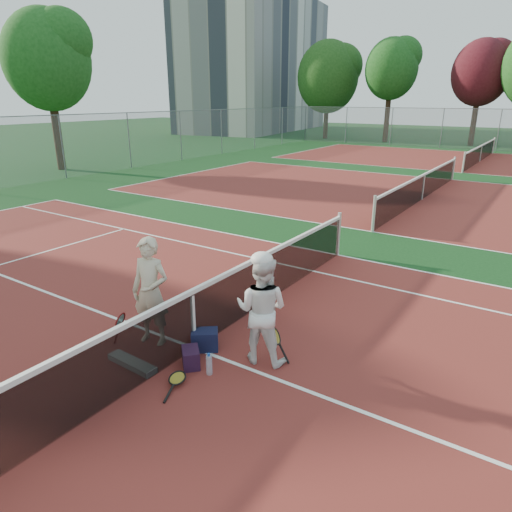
# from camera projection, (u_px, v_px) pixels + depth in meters

# --- Properties ---
(ground) EXTENTS (130.00, 130.00, 0.00)m
(ground) POSITION_uv_depth(u_px,v_px,m) (195.00, 349.00, 7.25)
(ground) COLOR #0E3513
(ground) RESTS_ON ground
(court_main) EXTENTS (23.77, 10.97, 0.01)m
(court_main) POSITION_uv_depth(u_px,v_px,m) (195.00, 348.00, 7.25)
(court_main) COLOR maroon
(court_main) RESTS_ON ground
(court_far_a) EXTENTS (23.77, 10.97, 0.01)m
(court_far_a) POSITION_uv_depth(u_px,v_px,m) (422.00, 199.00, 17.86)
(court_far_a) COLOR maroon
(court_far_a) RESTS_ON ground
(court_far_b) EXTENTS (23.77, 10.97, 0.01)m
(court_far_b) POSITION_uv_depth(u_px,v_px,m) (479.00, 161.00, 28.48)
(court_far_b) COLOR maroon
(court_far_b) RESTS_ON ground
(net_main) EXTENTS (0.10, 10.98, 1.02)m
(net_main) POSITION_uv_depth(u_px,v_px,m) (193.00, 320.00, 7.08)
(net_main) COLOR black
(net_main) RESTS_ON ground
(net_far_a) EXTENTS (0.10, 10.98, 1.02)m
(net_far_a) POSITION_uv_depth(u_px,v_px,m) (423.00, 187.00, 17.70)
(net_far_a) COLOR black
(net_far_a) RESTS_ON ground
(net_far_b) EXTENTS (0.10, 10.98, 1.02)m
(net_far_b) POSITION_uv_depth(u_px,v_px,m) (481.00, 153.00, 28.31)
(net_far_b) COLOR black
(net_far_b) RESTS_ON ground
(fence_back) EXTENTS (32.00, 0.06, 3.00)m
(fence_back) POSITION_uv_depth(u_px,v_px,m) (499.00, 130.00, 33.49)
(fence_back) COLOR slate
(fence_back) RESTS_ON ground
(fence_left) EXTENTS (0.06, 54.50, 3.00)m
(fence_left) POSITION_uv_depth(u_px,v_px,m) (21.00, 151.00, 20.44)
(fence_left) COLOR slate
(fence_left) RESTS_ON ground
(apartment_block) EXTENTS (12.96, 23.18, 15.00)m
(apartment_block) POSITION_uv_depth(u_px,v_px,m) (257.00, 64.00, 54.03)
(apartment_block) COLOR beige
(apartment_block) RESTS_ON ground
(player_a) EXTENTS (0.72, 0.55, 1.77)m
(player_a) POSITION_uv_depth(u_px,v_px,m) (151.00, 292.00, 7.19)
(player_a) COLOR beige
(player_a) RESTS_ON ground
(player_b) EXTENTS (0.93, 0.79, 1.66)m
(player_b) POSITION_uv_depth(u_px,v_px,m) (262.00, 310.00, 6.69)
(player_b) COLOR white
(player_b) RESTS_ON ground
(racket_red) EXTENTS (0.29, 0.32, 0.58)m
(racket_red) POSITION_uv_depth(u_px,v_px,m) (121.00, 329.00, 7.25)
(racket_red) COLOR maroon
(racket_red) RESTS_ON ground
(racket_black_held) EXTENTS (0.35, 0.33, 0.55)m
(racket_black_held) POSITION_uv_depth(u_px,v_px,m) (275.00, 345.00, 6.82)
(racket_black_held) COLOR black
(racket_black_held) RESTS_ON ground
(racket_spare) EXTENTS (0.46, 0.65, 0.12)m
(racket_spare) POSITION_uv_depth(u_px,v_px,m) (177.00, 380.00, 6.35)
(racket_spare) COLOR black
(racket_spare) RESTS_ON ground
(sports_bag_navy) EXTENTS (0.50, 0.48, 0.33)m
(sports_bag_navy) POSITION_uv_depth(u_px,v_px,m) (205.00, 340.00, 7.18)
(sports_bag_navy) COLOR black
(sports_bag_navy) RESTS_ON ground
(sports_bag_purple) EXTENTS (0.42, 0.42, 0.28)m
(sports_bag_purple) POSITION_uv_depth(u_px,v_px,m) (191.00, 358.00, 6.73)
(sports_bag_purple) COLOR black
(sports_bag_purple) RESTS_ON ground
(net_cover_canvas) EXTENTS (0.89, 0.24, 0.09)m
(net_cover_canvas) POSITION_uv_depth(u_px,v_px,m) (132.00, 363.00, 6.76)
(net_cover_canvas) COLOR slate
(net_cover_canvas) RESTS_ON ground
(water_bottle) EXTENTS (0.09, 0.09, 0.30)m
(water_bottle) POSITION_uv_depth(u_px,v_px,m) (209.00, 365.00, 6.53)
(water_bottle) COLOR #C9E9FF
(water_bottle) RESTS_ON ground
(tree_back_0) EXTENTS (5.74, 5.74, 8.92)m
(tree_back_0) POSITION_uv_depth(u_px,v_px,m) (328.00, 77.00, 42.94)
(tree_back_0) COLOR #382314
(tree_back_0) RESTS_ON ground
(tree_back_1) EXTENTS (4.46, 4.46, 8.67)m
(tree_back_1) POSITION_uv_depth(u_px,v_px,m) (391.00, 69.00, 39.09)
(tree_back_1) COLOR #382314
(tree_back_1) RESTS_ON ground
(tree_back_maroon) EXTENTS (4.48, 4.48, 8.23)m
(tree_back_maroon) POSITION_uv_depth(u_px,v_px,m) (481.00, 73.00, 36.20)
(tree_back_maroon) COLOR #382314
(tree_back_maroon) RESTS_ON ground
(tree_left_1) EXTENTS (4.42, 4.42, 8.14)m
(tree_left_1) POSITION_uv_depth(u_px,v_px,m) (47.00, 61.00, 23.53)
(tree_left_1) COLOR #382314
(tree_left_1) RESTS_ON ground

